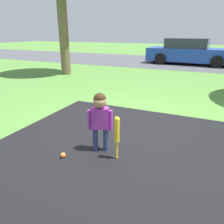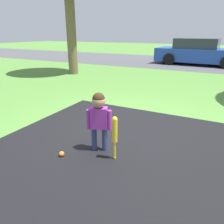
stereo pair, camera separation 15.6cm
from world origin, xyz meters
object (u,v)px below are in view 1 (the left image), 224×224
Objects in this scene: sports_ball at (63,155)px; parked_car at (190,52)px; baseball_bat at (117,132)px; child at (100,114)px.

parked_car is at bearing 87.33° from sports_ball.
baseball_bat is 10.35m from parked_car.
parked_car is (0.50, 10.63, 0.59)m from sports_ball.
child is at bearing 46.49° from sports_ball.
child is 10.23m from parked_car.
sports_ball is 0.02× the size of parked_car.
child reaches higher than baseball_bat.
baseball_bat is at bearing -41.51° from child.
sports_ball is (-0.38, -0.40, -0.53)m from child.
sports_ball is (-0.69, -0.29, -0.36)m from baseball_bat.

